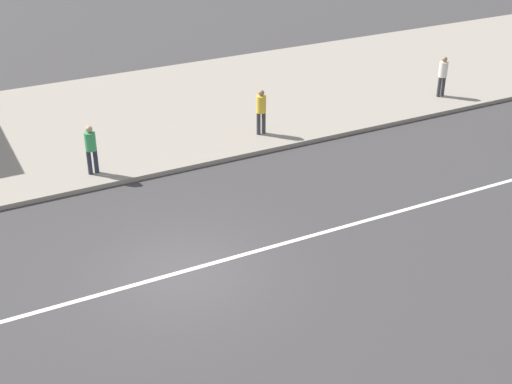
# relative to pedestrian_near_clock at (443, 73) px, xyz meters

# --- Properties ---
(ground_plane) EXTENTS (160.00, 160.00, 0.00)m
(ground_plane) POSITION_rel_pedestrian_near_clock_xyz_m (-13.65, -6.62, -1.08)
(ground_plane) COLOR #383535
(lane_centre_stripe) EXTENTS (50.40, 0.14, 0.01)m
(lane_centre_stripe) POSITION_rel_pedestrian_near_clock_xyz_m (-13.65, -6.62, -1.08)
(lane_centre_stripe) COLOR silver
(lane_centre_stripe) RESTS_ON ground
(kerb_strip) EXTENTS (68.00, 10.00, 0.15)m
(kerb_strip) POSITION_rel_pedestrian_near_clock_xyz_m (-13.65, 3.62, -1.01)
(kerb_strip) COLOR gray
(kerb_strip) RESTS_ON ground
(pedestrian_near_clock) EXTENTS (0.34, 0.34, 1.61)m
(pedestrian_near_clock) POSITION_rel_pedestrian_near_clock_xyz_m (0.00, 0.00, 0.00)
(pedestrian_near_clock) COLOR #333338
(pedestrian_near_clock) RESTS_ON kerb_strip
(pedestrian_mid_kerb) EXTENTS (0.34, 0.34, 1.58)m
(pedestrian_mid_kerb) POSITION_rel_pedestrian_near_clock_xyz_m (-14.15, -0.52, -0.02)
(pedestrian_mid_kerb) COLOR #232838
(pedestrian_mid_kerb) RESTS_ON kerb_strip
(pedestrian_by_shop) EXTENTS (0.34, 0.34, 1.61)m
(pedestrian_by_shop) POSITION_rel_pedestrian_near_clock_xyz_m (-8.09, -0.12, -0.00)
(pedestrian_by_shop) COLOR #333338
(pedestrian_by_shop) RESTS_ON kerb_strip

